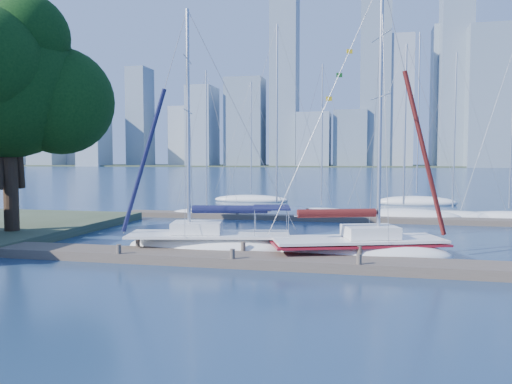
# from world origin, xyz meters

# --- Properties ---
(ground) EXTENTS (700.00, 700.00, 0.00)m
(ground) POSITION_xyz_m (0.00, 0.00, 0.00)
(ground) COLOR #172A4B
(ground) RESTS_ON ground
(near_dock) EXTENTS (26.00, 2.00, 0.40)m
(near_dock) POSITION_xyz_m (0.00, 0.00, 0.20)
(near_dock) COLOR #4C4338
(near_dock) RESTS_ON ground
(far_dock) EXTENTS (30.00, 1.80, 0.36)m
(far_dock) POSITION_xyz_m (2.00, 16.00, 0.18)
(far_dock) COLOR #4C4338
(far_dock) RESTS_ON ground
(far_shore) EXTENTS (800.00, 100.00, 1.50)m
(far_shore) POSITION_xyz_m (0.00, 320.00, 0.00)
(far_shore) COLOR #38472D
(far_shore) RESTS_ON ground
(tree) EXTENTS (10.31, 9.37, 13.01)m
(tree) POSITION_xyz_m (-13.68, 3.51, 8.59)
(tree) COLOR black
(tree) RESTS_ON ground
(sailboat_navy) EXTENTS (8.44, 4.17, 11.82)m
(sailboat_navy) POSITION_xyz_m (-1.92, 2.03, 0.92)
(sailboat_navy) COLOR white
(sailboat_navy) RESTS_ON ground
(sailboat_maroon) EXTENTS (8.42, 5.09, 12.76)m
(sailboat_maroon) POSITION_xyz_m (4.92, 2.12, 1.02)
(sailboat_maroon) COLOR white
(sailboat_maroon) RESTS_ON ground
(bg_boat_0) EXTENTS (6.16, 3.67, 11.49)m
(bg_boat_0) POSITION_xyz_m (-6.75, 16.51, 0.23)
(bg_boat_0) COLOR white
(bg_boat_0) RESTS_ON ground
(bg_boat_1) EXTENTS (8.60, 3.22, 14.90)m
(bg_boat_1) POSITION_xyz_m (-1.40, 17.17, 0.30)
(bg_boat_1) COLOR white
(bg_boat_1) RESTS_ON ground
(bg_boat_2) EXTENTS (6.38, 3.33, 11.96)m
(bg_boat_2) POSITION_xyz_m (1.89, 18.39, 0.24)
(bg_boat_2) COLOR white
(bg_boat_2) RESTS_ON ground
(bg_boat_3) EXTENTS (8.36, 3.62, 13.03)m
(bg_boat_3) POSITION_xyz_m (7.92, 17.44, 0.28)
(bg_boat_3) COLOR white
(bg_boat_3) RESTS_ON ground
(bg_boat_4) EXTENTS (7.35, 2.32, 12.40)m
(bg_boat_4) POSITION_xyz_m (11.48, 18.59, 0.23)
(bg_boat_4) COLOR white
(bg_boat_4) RESTS_ON ground
(bg_boat_5) EXTENTS (7.77, 4.55, 12.69)m
(bg_boat_5) POSITION_xyz_m (15.36, 18.80, 0.24)
(bg_boat_5) COLOR white
(bg_boat_5) RESTS_ON ground
(bg_boat_6) EXTENTS (7.95, 2.11, 12.81)m
(bg_boat_6) POSITION_xyz_m (-6.56, 30.84, 0.24)
(bg_boat_6) COLOR white
(bg_boat_6) RESTS_ON ground
(bg_boat_7) EXTENTS (8.02, 4.55, 16.97)m
(bg_boat_7) POSITION_xyz_m (10.09, 30.61, 0.33)
(bg_boat_7) COLOR white
(bg_boat_7) RESTS_ON ground
(skyline) EXTENTS (504.35, 51.31, 123.62)m
(skyline) POSITION_xyz_m (28.24, 290.48, 37.26)
(skyline) COLOR gray
(skyline) RESTS_ON ground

